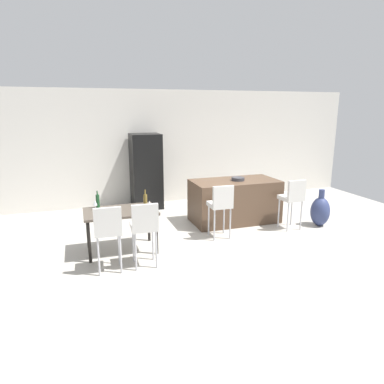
{
  "coord_description": "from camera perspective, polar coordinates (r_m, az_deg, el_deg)",
  "views": [
    {
      "loc": [
        -2.57,
        -5.82,
        2.44
      ],
      "look_at": [
        -0.49,
        0.37,
        0.85
      ],
      "focal_mm": 32.29,
      "sensor_mm": 36.0,
      "label": 1
    }
  ],
  "objects": [
    {
      "name": "ground_plane",
      "position": [
        6.81,
        4.95,
        -7.35
      ],
      "size": [
        10.0,
        10.0,
        0.0
      ],
      "primitive_type": "plane",
      "color": "#ADA89E"
    },
    {
      "name": "back_wall",
      "position": [
        9.21,
        -2.24,
        7.49
      ],
      "size": [
        10.0,
        0.12,
        2.9
      ],
      "primitive_type": "cube",
      "color": "beige",
      "rests_on": "ground_plane"
    },
    {
      "name": "kitchen_island",
      "position": [
        7.63,
        7.02,
        -1.47
      ],
      "size": [
        1.87,
        0.95,
        0.92
      ],
      "primitive_type": "cube",
      "color": "#4C3828",
      "rests_on": "ground_plane"
    },
    {
      "name": "bar_chair_left",
      "position": [
        6.53,
        4.79,
        -1.83
      ],
      "size": [
        0.41,
        0.41,
        1.05
      ],
      "color": "beige",
      "rests_on": "ground_plane"
    },
    {
      "name": "bar_chair_middle",
      "position": [
        7.29,
        16.33,
        -0.7
      ],
      "size": [
        0.41,
        0.41,
        1.05
      ],
      "color": "beige",
      "rests_on": "ground_plane"
    },
    {
      "name": "dining_table",
      "position": [
        6.05,
        -11.73,
        -3.69
      ],
      "size": [
        1.22,
        0.77,
        0.74
      ],
      "color": "#4C4238",
      "rests_on": "ground_plane"
    },
    {
      "name": "dining_chair_near",
      "position": [
        5.31,
        -13.73,
        -5.86
      ],
      "size": [
        0.41,
        0.41,
        1.05
      ],
      "color": "beige",
      "rests_on": "ground_plane"
    },
    {
      "name": "dining_chair_far",
      "position": [
        5.37,
        -7.87,
        -5.35
      ],
      "size": [
        0.42,
        0.42,
        1.05
      ],
      "color": "beige",
      "rests_on": "ground_plane"
    },
    {
      "name": "wine_bottle_middle",
      "position": [
        6.16,
        -7.73,
        -1.35
      ],
      "size": [
        0.07,
        0.07,
        0.3
      ],
      "color": "brown",
      "rests_on": "dining_table"
    },
    {
      "name": "wine_bottle_left",
      "position": [
        6.22,
        -15.31,
        -1.47
      ],
      "size": [
        0.06,
        0.06,
        0.31
      ],
      "color": "#194723",
      "rests_on": "dining_table"
    },
    {
      "name": "wine_glass_right",
      "position": [
        6.12,
        -15.71,
        -1.75
      ],
      "size": [
        0.07,
        0.07,
        0.17
      ],
      "color": "silver",
      "rests_on": "dining_table"
    },
    {
      "name": "wine_glass_far",
      "position": [
        5.9,
        -7.04,
        -1.9
      ],
      "size": [
        0.07,
        0.07,
        0.17
      ],
      "color": "silver",
      "rests_on": "dining_table"
    },
    {
      "name": "refrigerator",
      "position": [
        8.63,
        -7.6,
        3.42
      ],
      "size": [
        0.72,
        0.68,
        1.84
      ],
      "primitive_type": "cube",
      "color": "black",
      "rests_on": "ground_plane"
    },
    {
      "name": "fruit_bowl",
      "position": [
        7.51,
        7.6,
        2.16
      ],
      "size": [
        0.28,
        0.28,
        0.07
      ],
      "primitive_type": "cylinder",
      "color": "#333338",
      "rests_on": "kitchen_island"
    },
    {
      "name": "floor_vase",
      "position": [
        7.8,
        20.4,
        -2.96
      ],
      "size": [
        0.4,
        0.4,
        0.79
      ],
      "color": "navy",
      "rests_on": "ground_plane"
    }
  ]
}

